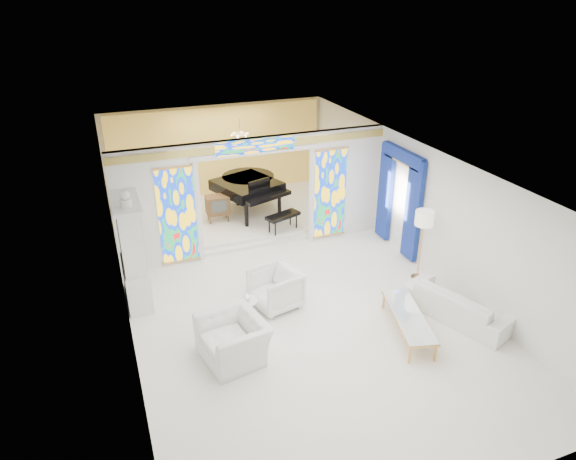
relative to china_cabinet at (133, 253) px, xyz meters
name	(u,v)px	position (x,y,z in m)	size (l,w,h in m)	color
floor	(284,285)	(3.22, -0.60, -1.17)	(12.00, 12.00, 0.00)	white
ceiling	(283,162)	(3.22, -0.60, 1.83)	(7.00, 12.00, 0.02)	white
wall_back	(218,152)	(3.22, 5.40, 0.33)	(7.00, 0.02, 3.00)	silver
wall_front	(456,422)	(3.22, -6.60, 0.33)	(7.00, 0.02, 3.00)	silver
wall_left	(119,254)	(-0.28, -0.60, 0.33)	(0.02, 12.00, 3.00)	silver
wall_right	(418,205)	(6.72, -0.60, 0.33)	(0.02, 12.00, 3.00)	silver
partition_wall	(256,190)	(3.22, 1.40, 0.48)	(7.00, 0.22, 3.00)	silver
stained_glass_left	(177,216)	(1.19, 1.29, 0.13)	(0.90, 0.04, 2.40)	gold
stained_glass_right	(330,194)	(5.25, 1.29, 0.13)	(0.90, 0.04, 2.40)	gold
stained_glass_transom	(256,146)	(3.22, 1.29, 1.65)	(2.00, 0.04, 0.34)	gold
alcove_platform	(236,215)	(3.22, 3.50, -1.08)	(6.80, 3.80, 0.18)	white
gold_curtain_back	(218,153)	(3.22, 5.28, 0.33)	(6.70, 0.10, 2.90)	#F9CA56
chandelier	(240,135)	(3.42, 3.40, 1.38)	(0.48, 0.48, 0.30)	gold
blue_drapes	(400,192)	(6.62, 0.10, 0.41)	(0.14, 1.85, 2.65)	navy
china_cabinet	(133,253)	(0.00, 0.00, 0.00)	(0.56, 1.46, 2.72)	silver
armchair_left	(233,339)	(1.44, -2.65, -0.77)	(1.24, 1.08, 0.81)	white
armchair_right	(275,289)	(2.75, -1.33, -0.73)	(0.93, 0.95, 0.87)	silver
sofa	(459,304)	(6.17, -3.10, -0.84)	(2.26, 0.88, 0.66)	white
side_table	(247,308)	(1.99, -1.72, -0.80)	(0.53, 0.53, 0.56)	silver
vase	(246,296)	(1.99, -1.72, -0.51)	(0.19, 0.19, 0.20)	white
coffee_table	(409,317)	(4.88, -3.19, -0.78)	(1.07, 2.00, 0.43)	white
floor_lamp	(424,222)	(6.31, -1.43, 0.31)	(0.49, 0.49, 1.73)	gold
grand_piano	(249,185)	(3.66, 3.51, -0.18)	(2.20, 3.35, 1.20)	black
tv_console	(218,205)	(2.59, 3.09, -0.50)	(0.68, 0.48, 0.76)	brown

